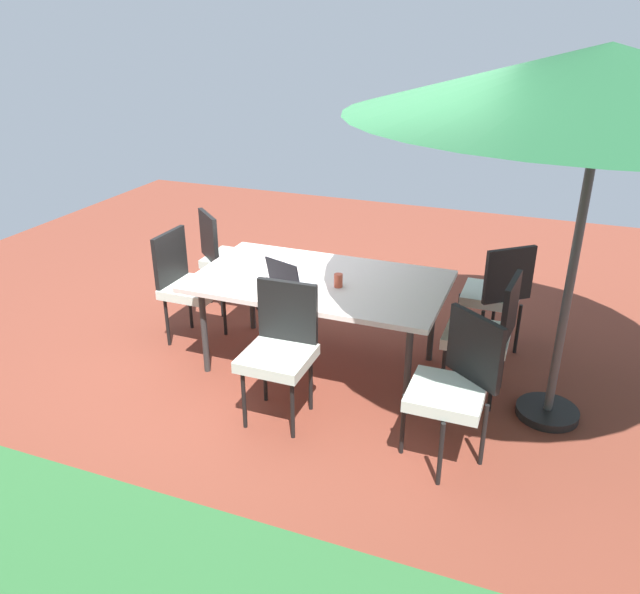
{
  "coord_description": "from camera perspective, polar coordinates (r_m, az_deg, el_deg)",
  "views": [
    {
      "loc": [
        -1.62,
        4.19,
        2.64
      ],
      "look_at": [
        0.0,
        0.0,
        0.62
      ],
      "focal_mm": 35.1,
      "sensor_mm": 36.0,
      "label": 1
    }
  ],
  "objects": [
    {
      "name": "ground_plane",
      "position": [
        5.22,
        -0.0,
        -6.3
      ],
      "size": [
        10.0,
        10.0,
        0.02
      ],
      "primitive_type": "cube",
      "color": "brown"
    },
    {
      "name": "chair_east",
      "position": [
        5.51,
        -12.03,
        1.39
      ],
      "size": [
        0.46,
        0.46,
        0.98
      ],
      "rotation": [
        0.0,
        0.0,
        4.69
      ],
      "color": "silver",
      "rests_on": "ground_plane"
    },
    {
      "name": "chair_north",
      "position": [
        4.35,
        -3.64,
        -4.49
      ],
      "size": [
        0.46,
        0.47,
        0.98
      ],
      "rotation": [
        0.0,
        0.0,
        3.18
      ],
      "color": "silver",
      "rests_on": "ground_plane"
    },
    {
      "name": "patio_umbrella",
      "position": [
        4.13,
        24.62,
        17.45
      ],
      "size": [
        3.05,
        3.05,
        2.51
      ],
      "color": "#4C4C4C",
      "rests_on": "ground_plane"
    },
    {
      "name": "chair_southwest",
      "position": [
        5.4,
        15.73,
        0.52
      ],
      "size": [
        0.58,
        0.59,
        0.98
      ],
      "rotation": [
        0.0,
        0.0,
        0.69
      ],
      "color": "silver",
      "rests_on": "ground_plane"
    },
    {
      "name": "dining_table",
      "position": [
        4.89,
        -0.0,
        1.12
      ],
      "size": [
        1.95,
        1.13,
        0.77
      ],
      "color": "silver",
      "rests_on": "ground_plane"
    },
    {
      "name": "chair_southeast",
      "position": [
        6.08,
        -8.65,
        3.84
      ],
      "size": [
        0.59,
        0.59,
        0.98
      ],
      "rotation": [
        0.0,
        0.0,
        5.55
      ],
      "color": "silver",
      "rests_on": "ground_plane"
    },
    {
      "name": "laptop",
      "position": [
        4.75,
        -2.81,
        1.68
      ],
      "size": [
        0.38,
        0.34,
        0.21
      ],
      "rotation": [
        0.0,
        0.0,
        -0.34
      ],
      "color": "#B7B7BC",
      "rests_on": "dining_table"
    },
    {
      "name": "cup",
      "position": [
        4.71,
        1.68,
        1.52
      ],
      "size": [
        0.07,
        0.07,
        0.1
      ],
      "primitive_type": "cylinder",
      "color": "#CC4C33",
      "rests_on": "dining_table"
    },
    {
      "name": "chair_northwest",
      "position": [
        4.02,
        12.15,
        -7.67
      ],
      "size": [
        0.58,
        0.58,
        0.98
      ],
      "rotation": [
        0.0,
        0.0,
        2.5
      ],
      "color": "silver",
      "rests_on": "ground_plane"
    },
    {
      "name": "chair_west",
      "position": [
        4.71,
        14.91,
        -2.95
      ],
      "size": [
        0.48,
        0.47,
        0.98
      ],
      "rotation": [
        0.0,
        0.0,
        1.47
      ],
      "color": "silver",
      "rests_on": "ground_plane"
    }
  ]
}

